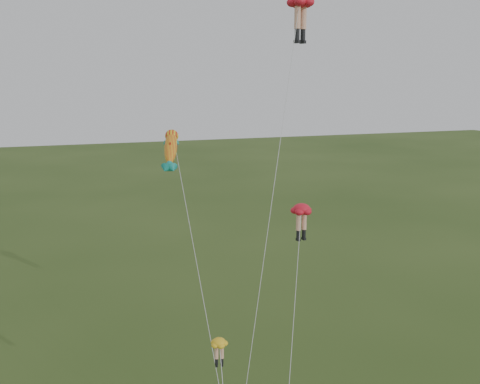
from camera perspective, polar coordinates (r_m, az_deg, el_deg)
name	(u,v)px	position (r m, az deg, el deg)	size (l,w,h in m)	color
legs_kite_red_high	(300,9)	(33.15, 6.42, 18.85)	(7.86, 8.79, 24.72)	red
legs_kite_red_mid	(301,215)	(33.99, 6.56, -2.47)	(6.39, 10.87, 12.09)	red
legs_kite_yellow	(220,355)	(26.59, -2.15, -17.02)	(1.21, 5.01, 7.66)	yellow
fish_kite	(171,148)	(33.86, -7.35, 4.64)	(1.71, 13.98, 16.91)	yellow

